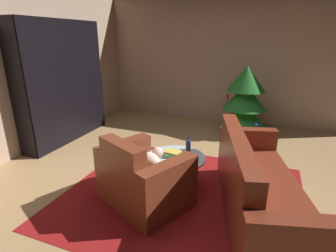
{
  "coord_description": "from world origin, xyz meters",
  "views": [
    {
      "loc": [
        0.87,
        -2.83,
        1.81
      ],
      "look_at": [
        -0.25,
        0.07,
        0.75
      ],
      "focal_mm": 28.11,
      "sensor_mm": 36.0,
      "label": 1
    }
  ],
  "objects": [
    {
      "name": "coffee_table",
      "position": [
        -0.09,
        -0.08,
        0.38
      ],
      "size": [
        0.73,
        0.73,
        0.42
      ],
      "color": "black",
      "rests_on": "ground"
    },
    {
      "name": "decorated_tree",
      "position": [
        0.47,
        2.24,
        0.67
      ],
      "size": [
        0.9,
        0.9,
        1.3
      ],
      "color": "brown",
      "rests_on": "ground"
    },
    {
      "name": "wall_left",
      "position": [
        -2.75,
        0.0,
        1.34
      ],
      "size": [
        0.06,
        6.07,
        2.68
      ],
      "primitive_type": "cube",
      "color": "tan",
      "rests_on": "ground"
    },
    {
      "name": "wall_back",
      "position": [
        0.0,
        3.01,
        1.34
      ],
      "size": [
        5.56,
        0.06,
        2.68
      ],
      "primitive_type": "cube",
      "color": "tan",
      "rests_on": "ground"
    },
    {
      "name": "area_rug",
      "position": [
        0.05,
        -0.23,
        0.0
      ],
      "size": [
        2.73,
        2.38,
        0.01
      ],
      "primitive_type": "cube",
      "color": "maroon",
      "rests_on": "ground"
    },
    {
      "name": "bottle_on_table",
      "position": [
        0.02,
        0.09,
        0.51
      ],
      "size": [
        0.06,
        0.06,
        0.23
      ],
      "color": "#2D3252",
      "rests_on": "coffee_table"
    },
    {
      "name": "couch_red",
      "position": [
        0.88,
        -0.31,
        0.3
      ],
      "size": [
        1.21,
        2.07,
        0.88
      ],
      "color": "maroon",
      "rests_on": "ground"
    },
    {
      "name": "armchair_red",
      "position": [
        -0.33,
        -0.51,
        0.3
      ],
      "size": [
        1.17,
        1.06,
        0.81
      ],
      "color": "brown",
      "rests_on": "ground"
    },
    {
      "name": "ground_plane",
      "position": [
        0.0,
        0.0,
        0.0
      ],
      "size": [
        7.14,
        7.14,
        0.0
      ],
      "primitive_type": "plane",
      "color": "tan"
    },
    {
      "name": "book_stack_on_table",
      "position": [
        -0.13,
        -0.08,
        0.45
      ],
      "size": [
        0.22,
        0.18,
        0.07
      ],
      "color": "gray",
      "rests_on": "coffee_table"
    },
    {
      "name": "bookshelf_unit",
      "position": [
        -2.5,
        0.91,
        1.03
      ],
      "size": [
        0.35,
        1.81,
        2.08
      ],
      "color": "black",
      "rests_on": "ground"
    }
  ]
}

